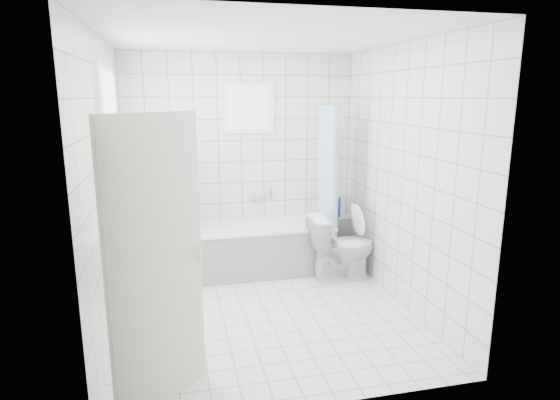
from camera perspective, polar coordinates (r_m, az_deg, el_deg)
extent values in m
plane|color=white|center=(4.78, -1.73, -13.43)|extent=(3.00, 3.00, 0.00)
plane|color=white|center=(4.32, -1.98, 19.27)|extent=(3.00, 3.00, 0.00)
cube|color=white|center=(5.83, -4.71, 4.70)|extent=(2.80, 0.02, 2.60)
cube|color=white|center=(2.95, 3.80, -3.13)|extent=(2.80, 0.02, 2.60)
cube|color=white|center=(4.33, -20.35, 1.19)|extent=(0.02, 3.00, 2.60)
cube|color=white|center=(4.83, 14.68, 2.69)|extent=(0.02, 3.00, 2.60)
cube|color=white|center=(4.57, -19.62, 5.63)|extent=(0.01, 0.90, 1.40)
cube|color=white|center=(5.75, -3.75, 11.11)|extent=(0.50, 0.01, 0.50)
cube|color=white|center=(4.71, -18.41, -3.30)|extent=(0.18, 1.02, 0.08)
cube|color=silver|center=(3.21, -14.74, -7.83)|extent=(0.60, 0.58, 2.00)
cube|color=white|center=(5.71, -3.24, -6.01)|extent=(1.85, 0.75, 0.55)
cube|color=white|center=(5.63, -3.27, -3.22)|extent=(1.87, 0.77, 0.03)
cube|color=white|center=(5.46, -13.63, -2.04)|extent=(0.15, 0.85, 1.50)
cube|color=white|center=(6.22, 6.68, -4.51)|extent=(0.40, 0.24, 0.55)
imported|color=white|center=(5.48, 7.56, -5.68)|extent=(0.78, 0.47, 0.78)
cylinder|color=silver|center=(5.60, 5.63, 11.55)|extent=(0.02, 0.80, 0.02)
cube|color=silver|center=(5.90, -2.90, 0.37)|extent=(0.18, 0.06, 0.06)
imported|color=white|center=(4.80, -18.29, -0.85)|extent=(0.13, 0.13, 0.27)
imported|color=#C44C71|center=(4.35, -18.82, -2.09)|extent=(0.15, 0.15, 0.29)
imported|color=#30A5D8|center=(4.47, -18.65, -2.25)|extent=(0.11, 0.11, 0.21)
cylinder|color=blue|center=(6.13, 7.11, -0.84)|extent=(0.06, 0.06, 0.26)
cylinder|color=green|center=(6.03, 6.52, -1.38)|extent=(0.06, 0.06, 0.20)
cylinder|color=red|center=(6.11, 6.50, -1.06)|extent=(0.06, 0.06, 0.22)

